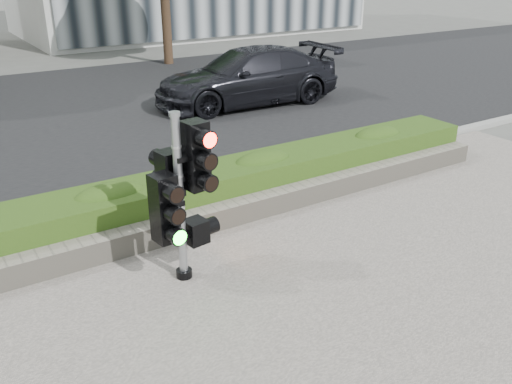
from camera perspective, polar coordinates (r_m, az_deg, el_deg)
ground at (r=7.01m, az=1.85°, el=-10.31°), size 120.00×120.00×0.00m
road at (r=15.65m, az=-19.42°, el=7.74°), size 60.00×13.00×0.02m
curb at (r=9.42m, az=-8.99°, el=-0.87°), size 60.00×0.25×0.12m
stone_wall at (r=8.33m, az=-5.51°, el=-2.98°), size 12.00×0.32×0.34m
hedge at (r=8.79m, az=-7.51°, el=-0.39°), size 12.00×1.00×0.68m
traffic_signal at (r=6.75m, az=-8.03°, el=0.26°), size 0.79×0.62×2.23m
car_dark at (r=15.70m, az=-0.91°, el=12.07°), size 5.49×2.49×1.56m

